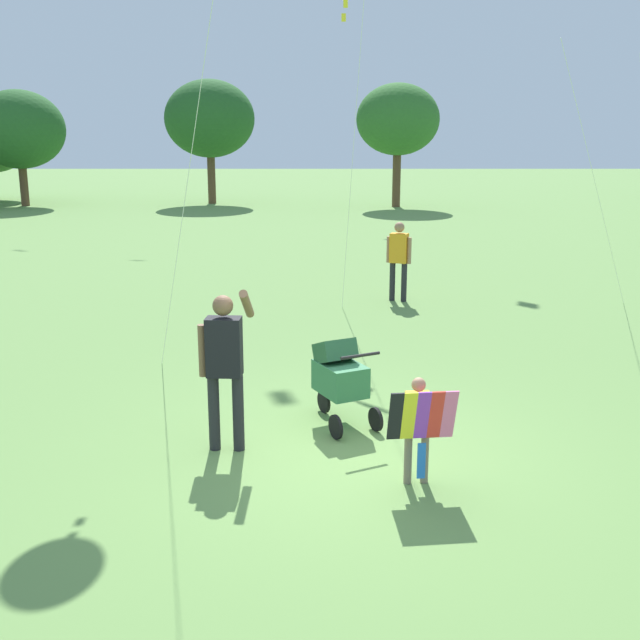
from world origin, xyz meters
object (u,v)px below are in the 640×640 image
stroller (342,374)px  child_with_butterfly_kite (421,421)px  person_adult_flyer (228,358)px  person_red_shirt (402,255)px

stroller → child_with_butterfly_kite: bearing=-66.0°
stroller → person_adult_flyer: bearing=-148.3°
person_adult_flyer → stroller: size_ratio=1.63×
stroller → person_red_shirt: size_ratio=0.69×
person_adult_flyer → stroller: bearing=31.7°
person_red_shirt → child_with_butterfly_kite: bearing=-94.3°
person_adult_flyer → person_red_shirt: person_adult_flyer is taller
child_with_butterfly_kite → person_adult_flyer: person_adult_flyer is taller
person_adult_flyer → child_with_butterfly_kite: bearing=-23.6°
child_with_butterfly_kite → stroller: (-0.72, 1.61, -0.05)m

